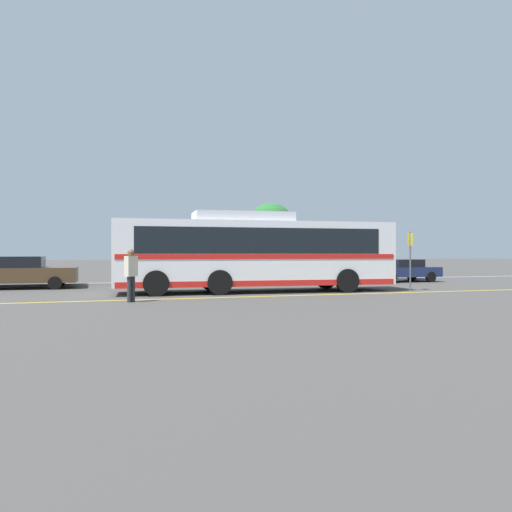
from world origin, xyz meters
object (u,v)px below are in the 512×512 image
at_px(parked_car_0, 23,273).
at_px(bus_stop_sign, 410,254).
at_px(parked_car_1, 175,271).
at_px(parked_car_2, 304,270).
at_px(tree_0, 271,227).
at_px(pedestrian_0, 131,272).
at_px(parked_car_3, 402,270).
at_px(transit_bus, 256,252).

xyz_separation_m(parked_car_0, bus_stop_sign, (16.58, -6.34, 0.88)).
bearing_deg(parked_car_1, parked_car_0, 94.40).
distance_m(parked_car_2, tree_0, 5.73).
distance_m(parked_car_2, pedestrian_0, 12.16).
xyz_separation_m(parked_car_2, parked_car_3, (6.24, 0.19, -0.05)).
bearing_deg(transit_bus, bus_stop_sign, 82.97).
relative_size(transit_bus, parked_car_0, 2.56).
distance_m(transit_bus, pedestrian_0, 6.16).
bearing_deg(transit_bus, parked_car_0, -113.24).
height_order(pedestrian_0, bus_stop_sign, bus_stop_sign).
distance_m(transit_bus, tree_0, 10.58).
height_order(parked_car_0, parked_car_1, parked_car_0).
height_order(transit_bus, parked_car_1, transit_bus).
distance_m(parked_car_0, parked_car_2, 13.99).
xyz_separation_m(parked_car_3, pedestrian_0, (-15.77, -7.74, 0.36)).
height_order(parked_car_1, parked_car_2, parked_car_1).
distance_m(parked_car_0, pedestrian_0, 9.16).
distance_m(pedestrian_0, tree_0, 15.88).
relative_size(parked_car_3, tree_0, 0.87).
bearing_deg(transit_bus, pedestrian_0, -57.02).
distance_m(parked_car_2, parked_car_3, 6.24).
height_order(parked_car_0, pedestrian_0, pedestrian_0).
height_order(parked_car_3, bus_stop_sign, bus_stop_sign).
height_order(parked_car_0, parked_car_3, parked_car_0).
distance_m(parked_car_0, parked_car_3, 20.23).
distance_m(parked_car_1, bus_stop_sign, 11.41).
xyz_separation_m(transit_bus, pedestrian_0, (-5.35, -2.97, -0.68)).
relative_size(parked_car_1, parked_car_2, 1.06).
bearing_deg(parked_car_0, pedestrian_0, 30.27).
xyz_separation_m(parked_car_1, parked_car_2, (6.89, -0.39, -0.01)).
relative_size(parked_car_0, tree_0, 0.98).
height_order(transit_bus, parked_car_0, transit_bus).
xyz_separation_m(parked_car_0, tree_0, (13.80, 4.63, 2.59)).
bearing_deg(bus_stop_sign, parked_car_3, 152.92).
bearing_deg(pedestrian_0, transit_bus, -9.36).
height_order(parked_car_1, bus_stop_sign, bus_stop_sign).
relative_size(transit_bus, parked_car_1, 2.48).
xyz_separation_m(parked_car_0, parked_car_2, (13.99, -0.46, -0.03)).
relative_size(parked_car_0, parked_car_3, 1.13).
bearing_deg(parked_car_1, tree_0, -50.06).
bearing_deg(parked_car_2, tree_0, -173.96).
height_order(parked_car_0, parked_car_2, parked_car_0).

